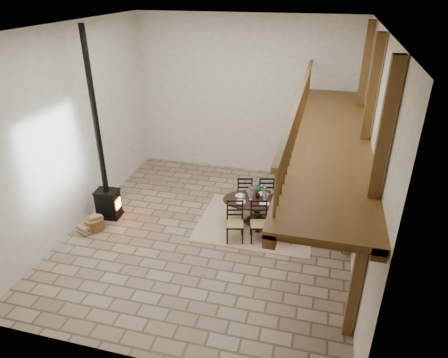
% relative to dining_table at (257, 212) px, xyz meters
% --- Properties ---
extents(ground, '(8.00, 8.00, 0.00)m').
position_rel_dining_table_xyz_m(ground, '(-1.11, -0.62, -0.41)').
color(ground, gray).
rests_on(ground, ground).
extents(room_shell, '(7.02, 8.02, 5.01)m').
position_rel_dining_table_xyz_m(room_shell, '(0.08, -0.62, 2.61)').
color(room_shell, white).
rests_on(room_shell, ground).
extents(rug, '(3.00, 2.50, 0.02)m').
position_rel_dining_table_xyz_m(rug, '(-0.03, 0.10, -0.40)').
color(rug, tan).
rests_on(rug, ground).
extents(dining_table, '(2.03, 2.25, 1.15)m').
position_rel_dining_table_xyz_m(dining_table, '(0.00, 0.00, 0.00)').
color(dining_table, black).
rests_on(dining_table, ground).
extents(wood_stove, '(0.65, 0.52, 5.00)m').
position_rel_dining_table_xyz_m(wood_stove, '(-4.00, -0.58, 0.73)').
color(wood_stove, black).
rests_on(wood_stove, ground).
extents(log_basket, '(0.50, 0.50, 0.41)m').
position_rel_dining_table_xyz_m(log_basket, '(-4.06, -1.25, -0.23)').
color(log_basket, brown).
rests_on(log_basket, ground).
extents(log_stack, '(0.50, 0.58, 0.24)m').
position_rel_dining_table_xyz_m(log_stack, '(-4.16, -1.37, -0.29)').
color(log_stack, tan).
rests_on(log_stack, ground).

